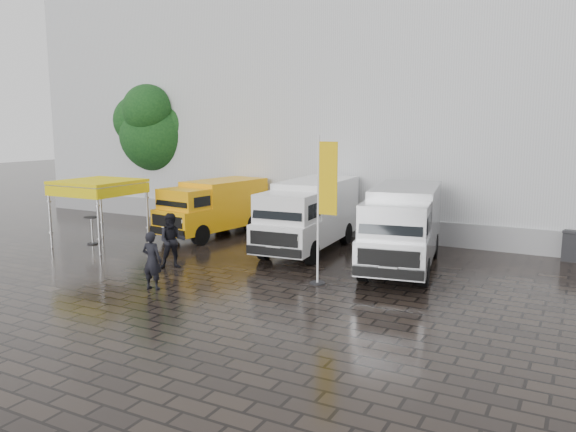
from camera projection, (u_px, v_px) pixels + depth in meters
name	position (u px, v px, depth m)	size (l,w,h in m)	color
ground	(284.00, 283.00, 17.80)	(120.00, 120.00, 0.00)	black
exhibition_hall	(460.00, 105.00, 29.83)	(44.00, 16.00, 12.00)	silver
hall_plinth	(415.00, 231.00, 23.71)	(44.00, 0.15, 1.00)	gray
van_yellow	(213.00, 209.00, 25.06)	(2.06, 5.36, 2.47)	#FFAC0D
van_white	(308.00, 217.00, 22.08)	(2.12, 6.35, 2.75)	white
van_silver	(402.00, 229.00, 19.41)	(2.15, 6.44, 2.79)	#9EA0A3
canopy_tent	(97.00, 185.00, 22.92)	(2.91, 2.91, 2.72)	silver
flagpole	(323.00, 203.00, 17.20)	(0.88, 0.50, 4.64)	black
tree	(158.00, 130.00, 30.54)	(4.07, 4.14, 7.31)	black
cocktail_table	(92.00, 230.00, 23.46)	(0.60, 0.60, 1.16)	black
wheelie_bin	(573.00, 246.00, 20.59)	(0.68, 0.68, 1.12)	black
person_front	(152.00, 260.00, 16.96)	(0.65, 0.43, 1.79)	black
person_tent	(172.00, 241.00, 19.47)	(0.94, 0.73, 1.94)	black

